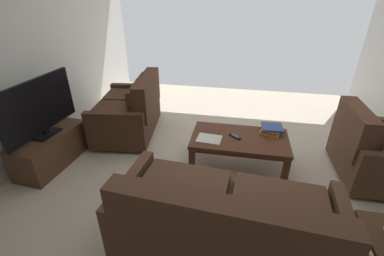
{
  "coord_description": "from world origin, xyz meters",
  "views": [
    {
      "loc": [
        -0.17,
        2.71,
        2.03
      ],
      "look_at": [
        0.28,
        0.29,
        0.7
      ],
      "focal_mm": 24.75,
      "sensor_mm": 36.0,
      "label": 1
    }
  ],
  "objects": [
    {
      "name": "flat_tv",
      "position": [
        2.09,
        0.29,
        0.79
      ],
      "size": [
        0.22,
        1.09,
        0.69
      ],
      "color": "black",
      "rests_on": "tv_stand"
    },
    {
      "name": "coffee_table",
      "position": [
        -0.23,
        -0.11,
        0.35
      ],
      "size": [
        1.16,
        0.65,
        0.41
      ],
      "color": "#4C2819",
      "rests_on": "ground"
    },
    {
      "name": "sofa_main",
      "position": [
        -0.16,
        1.2,
        0.37
      ],
      "size": [
        1.86,
        1.0,
        0.85
      ],
      "color": "black",
      "rests_on": "ground"
    },
    {
      "name": "armchair_side",
      "position": [
        -1.75,
        -0.17,
        0.36
      ],
      "size": [
        0.83,
        0.96,
        0.87
      ],
      "color": "black",
      "rests_on": "ground"
    },
    {
      "name": "book_stack",
      "position": [
        -0.61,
        -0.33,
        0.45
      ],
      "size": [
        0.29,
        0.33,
        0.08
      ],
      "color": "#E0CC4C",
      "rests_on": "coffee_table"
    },
    {
      "name": "loose_magazine",
      "position": [
        0.13,
        -0.01,
        0.41
      ],
      "size": [
        0.31,
        0.25,
        0.01
      ],
      "primitive_type": "cube",
      "rotation": [
        0.0,
        0.0,
        4.62
      ],
      "color": "silver",
      "rests_on": "coffee_table"
    },
    {
      "name": "wall_right",
      "position": [
        2.47,
        0.0,
        1.27
      ],
      "size": [
        0.12,
        5.92,
        2.54
      ],
      "primitive_type": "cube",
      "color": "silver",
      "rests_on": "ground"
    },
    {
      "name": "loveseat_near",
      "position": [
        1.39,
        -0.65,
        0.38
      ],
      "size": [
        0.95,
        1.3,
        0.91
      ],
      "color": "black",
      "rests_on": "ground"
    },
    {
      "name": "ground_plane",
      "position": [
        0.0,
        0.0,
        -0.0
      ],
      "size": [
        4.94,
        5.92,
        0.01
      ],
      "primitive_type": "cube",
      "color": "beige"
    },
    {
      "name": "tv_remote",
      "position": [
        -0.17,
        -0.11,
        0.42
      ],
      "size": [
        0.15,
        0.14,
        0.02
      ],
      "color": "black",
      "rests_on": "coffee_table"
    },
    {
      "name": "tv_stand",
      "position": [
        2.09,
        0.29,
        0.21
      ],
      "size": [
        0.48,
        0.98,
        0.43
      ],
      "color": "#4C331E",
      "rests_on": "ground"
    }
  ]
}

